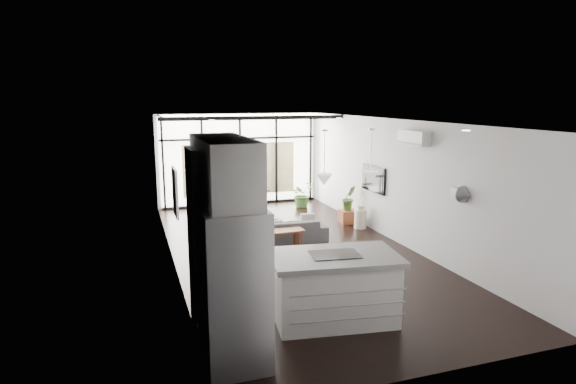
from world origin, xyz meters
TOP-DOWN VIEW (x-y plane):
  - floor at (0.00, 0.00)m, footprint 5.00×10.00m
  - ceiling at (0.00, 0.00)m, footprint 5.00×10.00m
  - wall_left at (-2.50, 0.00)m, footprint 0.02×10.00m
  - wall_right at (2.50, 0.00)m, footprint 0.02×10.00m
  - wall_back at (0.00, 5.00)m, footprint 5.00×0.02m
  - wall_front at (0.00, -5.00)m, footprint 5.00×0.02m
  - glazing at (0.00, 4.88)m, footprint 5.00×0.20m
  - skylight at (0.00, 4.00)m, footprint 4.70×1.90m
  - neighbour_building at (0.00, 4.95)m, footprint 3.50×0.02m
  - island at (-0.48, -3.30)m, footprint 2.01×1.36m
  - cooktop at (-0.48, -3.30)m, footprint 0.76×0.57m
  - fridge at (-2.13, -3.95)m, footprint 0.77×0.96m
  - appliance_column at (-2.18, -3.05)m, footprint 0.68×0.71m
  - upper_cabinets at (-2.12, -3.50)m, footprint 0.62×1.75m
  - pendant_left at (-0.40, -2.65)m, footprint 0.26×0.26m
  - pendant_right at (0.40, -2.65)m, footprint 0.26×0.26m
  - sofa at (0.07, 0.67)m, footprint 1.88×0.64m
  - console_bench at (-0.49, 0.04)m, footprint 1.48×0.40m
  - pouf at (-0.00, 1.44)m, footprint 0.46×0.46m
  - crate at (2.20, 1.82)m, footprint 0.49×0.49m
  - plant_tall at (1.67, 3.95)m, footprint 0.97×1.01m
  - plant_crate at (2.20, 1.82)m, footprint 0.41×0.69m
  - milk_can at (2.24, 1.22)m, footprint 0.33×0.33m
  - bistro_set at (0.10, 4.69)m, footprint 1.55×0.64m
  - tv at (2.46, 1.00)m, footprint 0.05×1.10m
  - ac_unit at (2.38, -0.80)m, footprint 0.22×0.90m
  - framed_art at (-2.47, -0.50)m, footprint 0.04×0.70m

SIDE VIEW (x-z plane):
  - floor at x=0.00m, z-range 0.00..0.00m
  - crate at x=2.20m, z-range 0.00..0.34m
  - pouf at x=0.00m, z-range 0.00..0.37m
  - console_bench at x=-0.49m, z-range 0.00..0.47m
  - milk_can at x=2.24m, z-range 0.00..0.61m
  - plant_tall at x=1.67m, z-range 0.00..0.62m
  - sofa at x=0.07m, z-range 0.00..0.72m
  - bistro_set at x=0.10m, z-range 0.00..0.74m
  - plant_crate at x=2.20m, z-range 0.34..0.63m
  - island at x=-0.48m, z-range 0.00..1.02m
  - fridge at x=-2.13m, z-range 0.00..1.99m
  - cooktop at x=-0.48m, z-range 1.02..1.03m
  - neighbour_building at x=0.00m, z-range 0.30..1.90m
  - tv at x=2.46m, z-range 0.98..1.62m
  - appliance_column at x=-2.18m, z-range 0.00..2.62m
  - wall_left at x=-2.50m, z-range 0.00..2.80m
  - wall_right at x=2.50m, z-range 0.00..2.80m
  - wall_back at x=0.00m, z-range 0.00..2.80m
  - wall_front at x=0.00m, z-range 0.00..2.80m
  - glazing at x=0.00m, z-range 0.00..2.80m
  - framed_art at x=-2.47m, z-range 1.10..2.00m
  - pendant_left at x=-0.40m, z-range 1.93..2.11m
  - pendant_right at x=0.40m, z-range 1.93..2.11m
  - upper_cabinets at x=-2.12m, z-range 1.92..2.78m
  - ac_unit at x=2.38m, z-range 2.30..2.60m
  - skylight at x=0.00m, z-range 2.74..2.80m
  - ceiling at x=0.00m, z-range 2.80..2.80m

